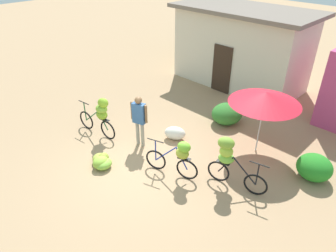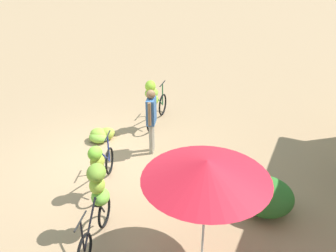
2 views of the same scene
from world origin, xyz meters
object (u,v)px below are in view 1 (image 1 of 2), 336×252
bicycle_leftmost (100,114)px  bicycle_center_loaded (229,158)px  bicycle_near_pile (178,156)px  banana_pile_on_ground (102,161)px  produce_sack (175,133)px  person_vendor (139,116)px  market_umbrella (265,98)px  building_low (241,47)px

bicycle_leftmost → bicycle_center_loaded: size_ratio=1.07×
bicycle_near_pile → banana_pile_on_ground: bicycle_near_pile is taller
produce_sack → person_vendor: 1.42m
banana_pile_on_ground → person_vendor: 1.75m
bicycle_near_pile → produce_sack: 1.93m
market_umbrella → produce_sack: (-2.24, -1.32, -1.60)m
bicycle_near_pile → bicycle_leftmost: bearing=-175.1°
bicycle_near_pile → banana_pile_on_ground: (-1.89, -1.21, -0.54)m
market_umbrella → banana_pile_on_ground: bearing=-126.0°
building_low → banana_pile_on_ground: building_low is taller
bicycle_center_loaded → banana_pile_on_ground: 3.65m
bicycle_near_pile → bicycle_center_loaded: (1.14, 0.70, 0.17)m
building_low → person_vendor: (0.62, -6.40, -0.62)m
bicycle_center_loaded → person_vendor: person_vendor is taller
banana_pile_on_ground → bicycle_leftmost: bearing=143.8°
bicycle_leftmost → bicycle_near_pile: bearing=4.9°
building_low → bicycle_center_loaded: building_low is taller
produce_sack → bicycle_near_pile: bearing=-44.3°
building_low → bicycle_near_pile: size_ratio=3.90×
bicycle_center_loaded → person_vendor: size_ratio=0.95×
person_vendor → building_low: bearing=95.6°
market_umbrella → person_vendor: size_ratio=1.21×
market_umbrella → person_vendor: (-2.80, -2.34, -0.77)m
bicycle_near_pile → bicycle_center_loaded: bearing=31.4°
bicycle_near_pile → banana_pile_on_ground: 2.31m
banana_pile_on_ground → produce_sack: bearing=77.7°
bicycle_center_loaded → banana_pile_on_ground: (-3.04, -1.91, -0.72)m
bicycle_near_pile → person_vendor: size_ratio=0.90×
building_low → produce_sack: size_ratio=8.54×
bicycle_leftmost → bicycle_center_loaded: bicycle_leftmost is taller
market_umbrella → bicycle_leftmost: 5.09m
market_umbrella → bicycle_leftmost: size_ratio=1.20×
market_umbrella → bicycle_near_pile: (-0.90, -2.63, -1.13)m
bicycle_leftmost → person_vendor: person_vendor is taller
building_low → market_umbrella: building_low is taller
market_umbrella → bicycle_near_pile: bearing=-108.9°
produce_sack → banana_pile_on_ground: bearing=-102.3°
building_low → bicycle_center_loaded: (3.67, -6.00, -0.80)m
bicycle_leftmost → banana_pile_on_ground: size_ratio=2.07×
bicycle_leftmost → bicycle_center_loaded: (4.31, 0.97, 0.01)m
building_low → bicycle_center_loaded: 7.07m
market_umbrella → bicycle_center_loaded: (0.24, -1.93, -0.95)m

